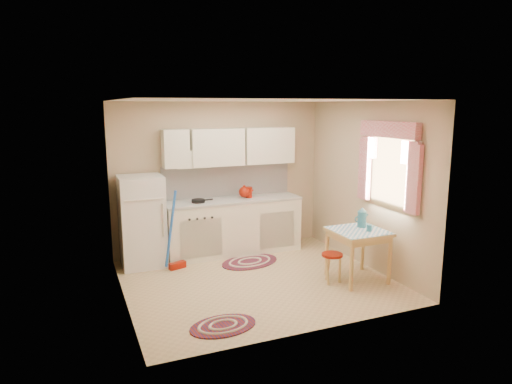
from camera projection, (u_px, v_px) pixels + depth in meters
room_shell at (260, 166)px, 6.43m from camera, size 3.64×3.60×2.52m
fridge at (142, 221)px, 6.94m from camera, size 0.65×0.60×1.40m
broom at (176, 230)px, 6.81m from camera, size 0.30×0.20×1.20m
base_cabinets at (233, 227)px, 7.59m from camera, size 2.25×0.60×0.88m
countertop at (233, 200)px, 7.50m from camera, size 2.27×0.62×0.04m
frying_pan at (198, 201)px, 7.23m from camera, size 0.23×0.23×0.05m
red_kettle at (244, 192)px, 7.56m from camera, size 0.23×0.21×0.21m
red_canister at (249, 193)px, 7.60m from camera, size 0.12×0.12×0.16m
table at (357, 255)px, 6.42m from camera, size 0.72×0.72×0.72m
stool at (332, 268)px, 6.34m from camera, size 0.32×0.32×0.42m
coffee_pot at (362, 217)px, 6.48m from camera, size 0.17×0.15×0.31m
mug at (369, 228)px, 6.29m from camera, size 0.09×0.09×0.10m
rug_center at (250, 262)px, 7.19m from camera, size 1.09×0.86×0.02m
rug_left at (223, 326)px, 5.10m from camera, size 0.82×0.59×0.02m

